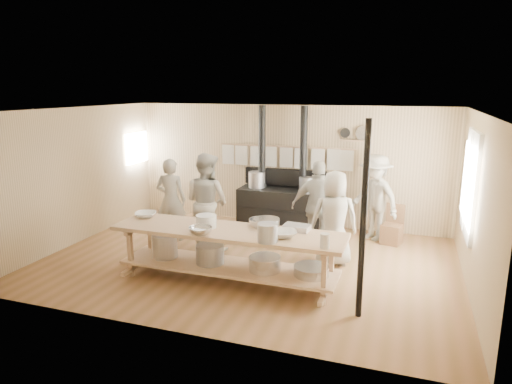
% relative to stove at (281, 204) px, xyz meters
% --- Properties ---
extents(ground, '(7.00, 7.00, 0.00)m').
position_rel_stove_xyz_m(ground, '(0.01, -2.12, -0.52)').
color(ground, brown).
rests_on(ground, ground).
extents(room_shell, '(7.00, 7.00, 7.00)m').
position_rel_stove_xyz_m(room_shell, '(0.01, -2.12, 1.10)').
color(room_shell, tan).
rests_on(room_shell, ground).
extents(window_right, '(0.09, 1.50, 1.65)m').
position_rel_stove_xyz_m(window_right, '(3.48, -1.52, 0.98)').
color(window_right, beige).
rests_on(window_right, ground).
extents(left_opening, '(0.00, 0.90, 0.90)m').
position_rel_stove_xyz_m(left_opening, '(-3.44, -0.12, 1.08)').
color(left_opening, white).
rests_on(left_opening, ground).
extents(stove, '(1.90, 0.75, 2.60)m').
position_rel_stove_xyz_m(stove, '(0.00, 0.00, 0.00)').
color(stove, black).
rests_on(stove, ground).
extents(towel_rail, '(3.00, 0.04, 0.47)m').
position_rel_stove_xyz_m(towel_rail, '(0.01, 0.28, 1.03)').
color(towel_rail, tan).
rests_on(towel_rail, ground).
extents(back_wall_shelf, '(0.63, 0.14, 0.32)m').
position_rel_stove_xyz_m(back_wall_shelf, '(1.47, 0.32, 1.48)').
color(back_wall_shelf, tan).
rests_on(back_wall_shelf, ground).
extents(prep_table, '(3.60, 0.90, 0.85)m').
position_rel_stove_xyz_m(prep_table, '(-0.00, -3.02, -0.00)').
color(prep_table, tan).
rests_on(prep_table, ground).
extents(support_post, '(0.08, 0.08, 2.60)m').
position_rel_stove_xyz_m(support_post, '(2.06, -3.47, 0.78)').
color(support_post, black).
rests_on(support_post, ground).
extents(cook_far_left, '(0.66, 0.49, 1.64)m').
position_rel_stove_xyz_m(cook_far_left, '(-1.81, -1.51, 0.30)').
color(cook_far_left, '#A8A495').
rests_on(cook_far_left, ground).
extents(cook_left, '(1.04, 0.91, 1.82)m').
position_rel_stove_xyz_m(cook_left, '(-0.93, -1.75, 0.39)').
color(cook_left, '#A8A495').
rests_on(cook_left, ground).
extents(cook_center, '(0.91, 0.72, 1.62)m').
position_rel_stove_xyz_m(cook_center, '(1.42, -1.76, 0.29)').
color(cook_center, '#A8A495').
rests_on(cook_center, ground).
extents(cook_right, '(1.01, 0.46, 1.69)m').
position_rel_stove_xyz_m(cook_right, '(1.05, -1.24, 0.33)').
color(cook_right, '#A8A495').
rests_on(cook_right, ground).
extents(cook_by_window, '(1.26, 1.16, 1.71)m').
position_rel_stove_xyz_m(cook_by_window, '(1.96, -0.17, 0.33)').
color(cook_by_window, '#A8A495').
rests_on(cook_by_window, ground).
extents(chair, '(0.44, 0.44, 0.77)m').
position_rel_stove_xyz_m(chair, '(2.33, -0.32, -0.29)').
color(chair, '#503420').
rests_on(chair, ground).
extents(bowl_white_a, '(0.45, 0.45, 0.08)m').
position_rel_stove_xyz_m(bowl_white_a, '(-1.54, -2.83, 0.37)').
color(bowl_white_a, white).
rests_on(bowl_white_a, prep_table).
extents(bowl_steel_a, '(0.45, 0.45, 0.11)m').
position_rel_stove_xyz_m(bowl_steel_a, '(-0.28, -3.35, 0.38)').
color(bowl_steel_a, silver).
rests_on(bowl_steel_a, prep_table).
extents(bowl_white_b, '(0.51, 0.51, 0.09)m').
position_rel_stove_xyz_m(bowl_white_b, '(0.91, -3.07, 0.38)').
color(bowl_white_b, white).
rests_on(bowl_white_b, prep_table).
extents(bowl_steel_b, '(0.48, 0.48, 0.12)m').
position_rel_stove_xyz_m(bowl_steel_b, '(0.43, -2.69, 0.39)').
color(bowl_steel_b, silver).
rests_on(bowl_steel_b, prep_table).
extents(roasting_pan, '(0.41, 0.29, 0.09)m').
position_rel_stove_xyz_m(roasting_pan, '(1.01, -2.71, 0.37)').
color(roasting_pan, '#B2B2B7').
rests_on(roasting_pan, prep_table).
extents(mixing_bowl_large, '(0.54, 0.54, 0.13)m').
position_rel_stove_xyz_m(mixing_bowl_large, '(0.52, -2.69, 0.39)').
color(mixing_bowl_large, silver).
rests_on(mixing_bowl_large, prep_table).
extents(bucket_galv, '(0.33, 0.33, 0.26)m').
position_rel_stove_xyz_m(bucket_galv, '(0.75, -3.35, 0.46)').
color(bucket_galv, gray).
rests_on(bucket_galv, prep_table).
extents(deep_bowl_enamel, '(0.33, 0.33, 0.20)m').
position_rel_stove_xyz_m(deep_bowl_enamel, '(-0.34, -3.02, 0.43)').
color(deep_bowl_enamel, white).
rests_on(deep_bowl_enamel, prep_table).
extents(pitcher, '(0.16, 0.16, 0.20)m').
position_rel_stove_xyz_m(pitcher, '(1.56, -3.35, 0.43)').
color(pitcher, white).
rests_on(pitcher, prep_table).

